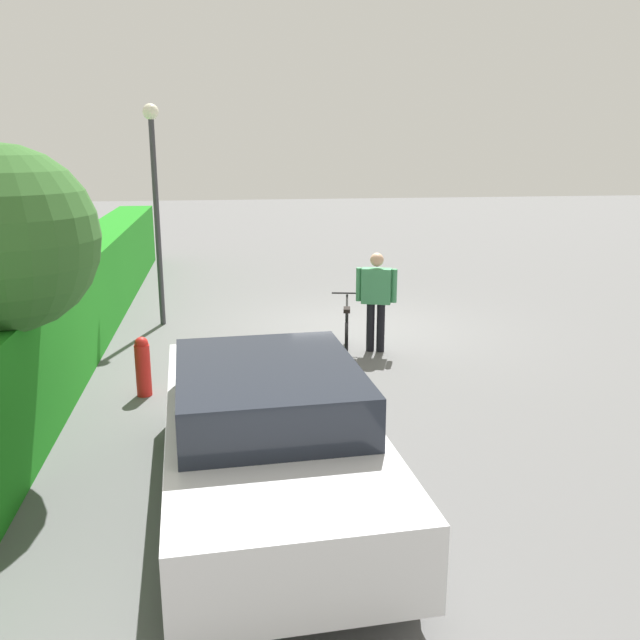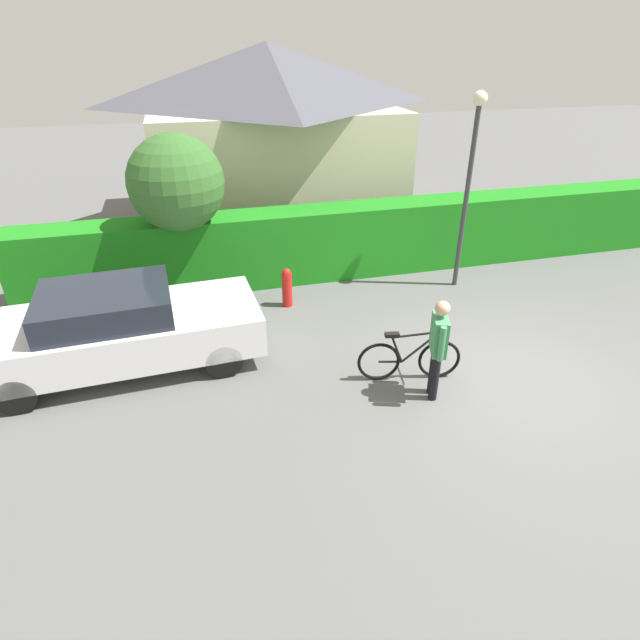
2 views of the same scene
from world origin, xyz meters
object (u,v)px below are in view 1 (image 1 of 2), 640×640
(street_lamp, at_px, (155,184))
(tree_kerbside, at_px, (4,241))
(parked_car_near, at_px, (267,431))
(person_rider, at_px, (376,295))
(bicycle, at_px, (347,333))
(fire_hydrant, at_px, (143,366))

(street_lamp, height_order, tree_kerbside, street_lamp)
(parked_car_near, height_order, person_rider, person_rider)
(bicycle, distance_m, tree_kerbside, 5.49)
(bicycle, relative_size, tree_kerbside, 0.49)
(parked_car_near, bearing_deg, person_rider, -24.16)
(street_lamp, bearing_deg, person_rider, -122.30)
(street_lamp, bearing_deg, tree_kerbside, 170.53)
(person_rider, bearing_deg, parked_car_near, 155.84)
(parked_car_near, bearing_deg, street_lamp, 12.38)
(fire_hydrant, bearing_deg, person_rider, -66.41)
(parked_car_near, bearing_deg, tree_kerbside, 64.50)
(bicycle, bearing_deg, tree_kerbside, 129.03)
(person_rider, bearing_deg, fire_hydrant, 113.59)
(tree_kerbside, bearing_deg, parked_car_near, -115.50)
(bicycle, relative_size, person_rider, 1.01)
(tree_kerbside, relative_size, fire_hydrant, 4.05)
(parked_car_near, distance_m, bicycle, 4.67)
(bicycle, distance_m, fire_hydrant, 3.28)
(bicycle, distance_m, person_rider, 0.77)
(bicycle, relative_size, street_lamp, 0.41)
(parked_car_near, bearing_deg, fire_hydrant, 25.40)
(tree_kerbside, bearing_deg, street_lamp, -9.47)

